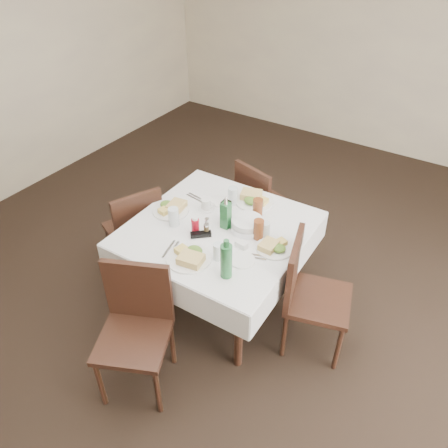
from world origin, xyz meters
name	(u,v)px	position (x,y,z in m)	size (l,w,h in m)	color
ground_plane	(230,318)	(0.00, 0.00, 0.00)	(7.00, 7.00, 0.00)	black
room_shell	(233,113)	(0.00, 0.00, 1.71)	(6.04, 7.04, 2.80)	#BCAB96
dining_table	(218,237)	(-0.18, 0.11, 0.67)	(1.24, 1.24, 0.76)	black
chair_north	(259,201)	(-0.28, 0.92, 0.49)	(0.51, 0.51, 0.86)	black
chair_south	(136,321)	(-0.25, -0.73, 0.52)	(0.58, 0.58, 0.92)	black
chair_east	(307,289)	(0.54, 0.12, 0.52)	(0.53, 0.53, 0.91)	black
chair_west	(136,227)	(-0.94, 0.03, 0.49)	(0.54, 0.54, 0.87)	black
meal_north	(254,199)	(-0.13, 0.53, 0.79)	(0.30, 0.30, 0.07)	white
meal_south	(190,257)	(-0.14, -0.29, 0.79)	(0.30, 0.30, 0.07)	white
meal_east	(274,247)	(0.27, 0.11, 0.78)	(0.25, 0.25, 0.06)	white
meal_west	(171,208)	(-0.60, 0.09, 0.79)	(0.28, 0.28, 0.06)	white
side_plate_a	(218,201)	(-0.36, 0.38, 0.77)	(0.16, 0.16, 0.01)	white
side_plate_b	(242,260)	(0.15, -0.11, 0.77)	(0.17, 0.17, 0.01)	white
water_n	(233,196)	(-0.26, 0.43, 0.83)	(0.08, 0.08, 0.14)	silver
water_s	(218,252)	(0.01, -0.18, 0.82)	(0.07, 0.07, 0.12)	silver
water_e	(265,230)	(0.15, 0.20, 0.82)	(0.06, 0.06, 0.12)	silver
water_w	(174,217)	(-0.47, -0.04, 0.83)	(0.08, 0.08, 0.14)	silver
iced_tea_a	(258,208)	(-0.01, 0.37, 0.84)	(0.07, 0.07, 0.16)	brown
iced_tea_b	(259,229)	(0.12, 0.16, 0.84)	(0.07, 0.07, 0.15)	brown
bread_basket	(247,224)	(0.00, 0.20, 0.80)	(0.25, 0.25, 0.08)	silver
oil_cruet_dark	(226,212)	(-0.16, 0.18, 0.87)	(0.06, 0.06, 0.25)	black
oil_cruet_green	(226,214)	(-0.14, 0.14, 0.87)	(0.06, 0.06, 0.26)	#256533
ketchup_bottle	(195,225)	(-0.29, -0.02, 0.82)	(0.06, 0.06, 0.12)	#AA0F20
salt_shaker	(207,222)	(-0.25, 0.07, 0.80)	(0.03, 0.03, 0.07)	white
pepper_shaker	(206,229)	(-0.21, 0.00, 0.80)	(0.04, 0.04, 0.08)	#45361E
coffee_mug	(206,205)	(-0.38, 0.25, 0.80)	(0.13, 0.12, 0.09)	white
sunglasses	(201,234)	(-0.23, -0.05, 0.78)	(0.14, 0.13, 0.03)	black
green_bottle	(226,261)	(0.14, -0.28, 0.89)	(0.07, 0.07, 0.29)	#256533
sugar_caddy	(242,245)	(0.08, 0.01, 0.78)	(0.09, 0.06, 0.04)	white
cutlery_n	(257,208)	(-0.07, 0.47, 0.77)	(0.07, 0.18, 0.01)	silver
cutlery_s	(171,250)	(-0.31, -0.28, 0.77)	(0.09, 0.20, 0.01)	silver
cutlery_e	(253,256)	(0.19, -0.04, 0.77)	(0.19, 0.10, 0.01)	silver
cutlery_w	(195,198)	(-0.54, 0.33, 0.77)	(0.18, 0.07, 0.01)	silver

